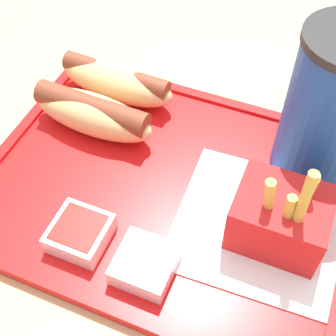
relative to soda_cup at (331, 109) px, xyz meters
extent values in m
cube|color=tan|center=(-0.12, -0.06, -0.46)|extent=(1.29, 1.03, 0.74)
cube|color=red|center=(-0.13, -0.09, -0.09)|extent=(0.38, 0.29, 0.01)
cube|color=red|center=(-0.13, -0.23, -0.08)|extent=(0.38, 0.01, 0.00)
cube|color=red|center=(-0.13, 0.05, -0.08)|extent=(0.38, 0.01, 0.00)
cube|color=red|center=(-0.31, -0.09, -0.08)|extent=(0.01, 0.29, 0.00)
cube|color=white|center=(-0.02, -0.10, -0.08)|extent=(0.18, 0.16, 0.00)
cylinder|color=#194CA5|center=(0.00, 0.00, 0.00)|extent=(0.09, 0.09, 0.15)
ellipsoid|color=#DBB270|center=(-0.24, 0.02, -0.06)|extent=(0.15, 0.05, 0.05)
cylinder|color=brown|center=(-0.24, 0.02, -0.05)|extent=(0.13, 0.03, 0.02)
ellipsoid|color=#DBB270|center=(-0.24, -0.04, -0.06)|extent=(0.15, 0.05, 0.05)
cylinder|color=brown|center=(-0.24, -0.04, -0.05)|extent=(0.13, 0.03, 0.03)
cube|color=red|center=(-0.01, -0.10, -0.05)|extent=(0.08, 0.07, 0.06)
cylinder|color=#E5C14C|center=(0.00, -0.11, -0.01)|extent=(0.01, 0.01, 0.09)
cylinder|color=#E5C14C|center=(0.00, -0.09, -0.03)|extent=(0.02, 0.01, 0.06)
cylinder|color=#E5C14C|center=(0.00, -0.09, -0.02)|extent=(0.01, 0.01, 0.06)
cylinder|color=#E5C14C|center=(-0.01, -0.11, -0.03)|extent=(0.02, 0.02, 0.06)
cylinder|color=#E5C14C|center=(-0.03, -0.11, -0.02)|extent=(0.02, 0.02, 0.07)
cube|color=silver|center=(-0.11, -0.18, -0.07)|extent=(0.05, 0.05, 0.02)
cube|color=white|center=(-0.11, -0.18, -0.06)|extent=(0.04, 0.04, 0.00)
cube|color=silver|center=(-0.18, -0.17, -0.07)|extent=(0.05, 0.05, 0.02)
cube|color=#B21914|center=(-0.18, -0.17, -0.06)|extent=(0.04, 0.04, 0.00)
camera|label=1|loc=(-0.02, -0.35, 0.31)|focal=50.00mm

